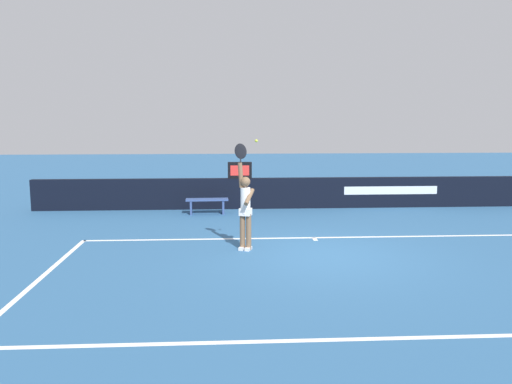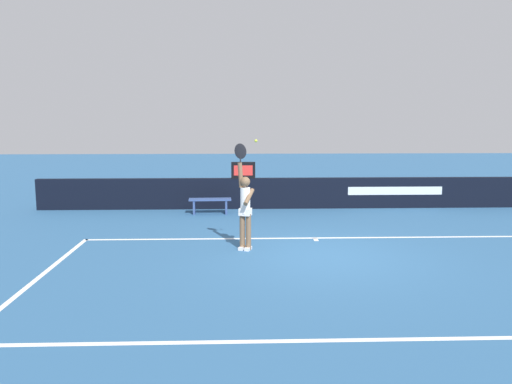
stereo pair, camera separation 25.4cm
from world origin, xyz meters
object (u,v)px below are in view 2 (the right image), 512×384
at_px(tennis_ball, 256,141).
at_px(speed_display, 243,170).
at_px(tennis_player, 245,206).
at_px(courtside_bench_near, 210,203).

bearing_deg(tennis_ball, speed_display, 92.44).
xyz_separation_m(speed_display, tennis_ball, (0.23, -5.34, 1.19)).
relative_size(speed_display, tennis_ball, 11.73).
bearing_deg(tennis_player, courtside_bench_near, 103.38).
distance_m(tennis_player, tennis_ball, 1.49).
relative_size(tennis_ball, courtside_bench_near, 0.05).
bearing_deg(courtside_bench_near, speed_display, 41.21).
bearing_deg(speed_display, tennis_player, -90.08).
distance_m(speed_display, tennis_player, 5.15).
bearing_deg(speed_display, tennis_ball, -87.56).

